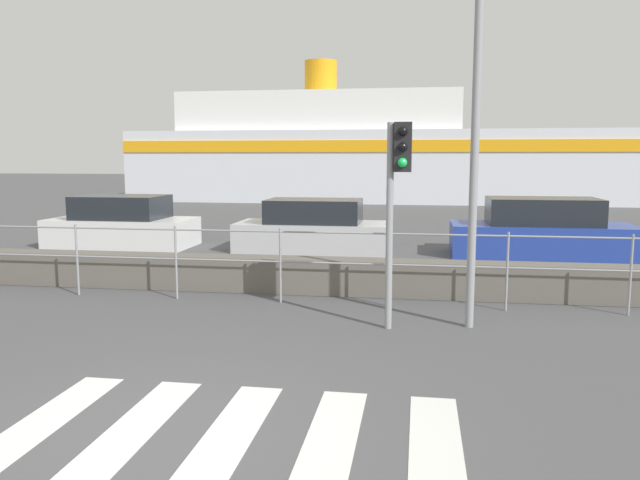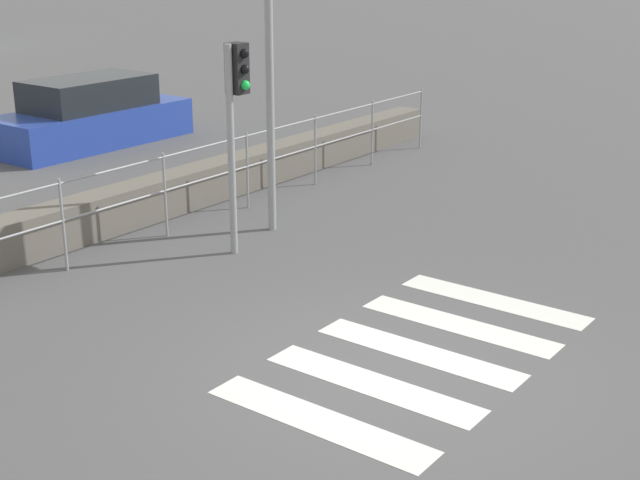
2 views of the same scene
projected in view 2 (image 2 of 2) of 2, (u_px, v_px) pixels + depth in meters
name	position (u px, v px, depth m)	size (l,w,h in m)	color
ground_plane	(385.00, 375.00, 9.10)	(160.00, 160.00, 0.00)	#4C4C4F
crosswalk	(419.00, 352.00, 9.60)	(4.05, 2.40, 0.01)	silver
seawall	(25.00, 236.00, 12.38)	(20.50, 0.55, 0.63)	#605B54
harbor_fence	(62.00, 211.00, 11.72)	(18.49, 0.04, 1.27)	gray
traffic_light_far	(235.00, 102.00, 12.04)	(0.34, 0.32, 2.92)	gray
parked_car_blue	(91.00, 116.00, 19.14)	(4.39, 1.75, 1.45)	#233D9E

